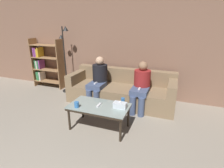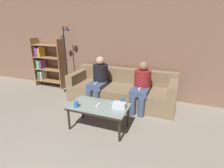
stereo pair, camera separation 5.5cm
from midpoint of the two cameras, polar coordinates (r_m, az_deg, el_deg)
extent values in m
cube|color=#8C6651|center=(4.41, 5.99, 12.60)|extent=(12.00, 0.06, 2.60)
cube|color=#897051|center=(4.15, 3.34, -3.43)|extent=(2.46, 0.88, 0.41)
cube|color=#897051|center=(4.33, 4.84, 2.83)|extent=(2.46, 0.20, 0.35)
cube|color=#897051|center=(4.50, -10.52, 2.49)|extent=(0.18, 0.88, 0.25)
cube|color=#897051|center=(3.87, 19.72, -1.13)|extent=(0.18, 0.88, 0.25)
cube|color=#8C9E99|center=(3.07, -3.94, -7.13)|extent=(1.04, 0.57, 0.02)
cube|color=#2D2319|center=(3.08, -3.92, -7.62)|extent=(1.02, 0.56, 0.04)
cylinder|color=#2D2319|center=(3.22, -13.41, -11.21)|extent=(0.04, 0.04, 0.39)
cylinder|color=#2D2319|center=(2.85, 3.02, -15.03)|extent=(0.04, 0.04, 0.39)
cylinder|color=#2D2319|center=(3.56, -9.18, -7.81)|extent=(0.04, 0.04, 0.39)
cylinder|color=#2D2319|center=(3.23, 5.70, -10.64)|extent=(0.04, 0.04, 0.39)
cylinder|color=#3372BF|center=(3.09, 3.93, -5.56)|extent=(0.06, 0.06, 0.11)
cylinder|color=#3372BF|center=(3.04, -11.11, -6.54)|extent=(0.08, 0.08, 0.10)
cube|color=silver|center=(2.95, 2.98, -6.94)|extent=(0.22, 0.12, 0.10)
sphere|color=white|center=(2.92, 3.00, -5.85)|extent=(0.04, 0.04, 0.04)
cube|color=white|center=(3.06, -3.94, -6.81)|extent=(0.04, 0.15, 0.02)
cube|color=#9E754C|center=(5.72, -23.04, 6.59)|extent=(0.02, 0.32, 1.40)
cube|color=#9E754C|center=(5.14, -15.66, 6.13)|extent=(0.02, 0.32, 1.40)
cube|color=#9E754C|center=(5.55, -18.96, 1.10)|extent=(0.91, 0.32, 0.02)
cube|color=#38844C|center=(5.76, -21.99, 2.78)|extent=(0.03, 0.24, 0.25)
cube|color=#38844C|center=(5.72, -21.63, 2.77)|extent=(0.05, 0.24, 0.26)
cube|color=silver|center=(5.68, -21.18, 2.71)|extent=(0.05, 0.24, 0.26)
cube|color=#9E754C|center=(5.46, -19.35, 4.60)|extent=(0.91, 0.32, 0.02)
cube|color=#38844C|center=(5.68, -22.43, 6.14)|extent=(0.03, 0.24, 0.24)
cube|color=silver|center=(5.65, -22.07, 6.05)|extent=(0.04, 0.24, 0.23)
cube|color=#38844C|center=(5.62, -21.69, 5.98)|extent=(0.04, 0.24, 0.22)
cube|color=#8E4293|center=(5.58, -21.32, 6.14)|extent=(0.04, 0.24, 0.26)
cube|color=#9E754C|center=(5.39, -19.76, 8.20)|extent=(0.91, 0.32, 0.02)
cube|color=#8E4293|center=(5.62, -22.86, 9.70)|extent=(0.04, 0.24, 0.26)
cube|color=#8E4293|center=(5.58, -22.42, 9.63)|extent=(0.05, 0.24, 0.25)
cube|color=gold|center=(5.54, -21.99, 9.52)|extent=(0.05, 0.24, 0.23)
cube|color=gold|center=(5.51, -21.67, 9.74)|extent=(0.03, 0.24, 0.27)
cube|color=#9E754C|center=(5.34, -20.18, 11.88)|extent=(0.91, 0.32, 0.02)
cylinder|color=black|center=(5.07, -13.70, -2.00)|extent=(0.26, 0.26, 0.02)
cylinder|color=black|center=(4.84, -14.49, 7.46)|extent=(0.03, 0.03, 1.73)
cone|color=black|center=(4.69, -14.30, 17.18)|extent=(0.14, 0.14, 0.12)
cone|color=black|center=(4.84, -15.63, 14.74)|extent=(0.12, 0.12, 0.10)
cylinder|color=#47567A|center=(3.97, -6.97, -4.66)|extent=(0.13, 0.13, 0.41)
cylinder|color=#47567A|center=(3.89, -4.62, -5.06)|extent=(0.13, 0.13, 0.41)
cube|color=#47567A|center=(4.01, -4.57, -0.40)|extent=(0.35, 0.42, 0.10)
cylinder|color=black|center=(4.13, -3.37, 3.02)|extent=(0.35, 0.35, 0.49)
sphere|color=#DBAD89|center=(4.05, -3.47, 7.63)|extent=(0.19, 0.19, 0.19)
cube|color=white|center=(3.95, -4.86, 0.30)|extent=(0.04, 0.12, 0.02)
cylinder|color=#47567A|center=(3.62, 7.13, -7.08)|extent=(0.13, 0.13, 0.41)
cylinder|color=#47567A|center=(3.59, 9.93, -7.49)|extent=(0.13, 0.13, 0.41)
cube|color=#47567A|center=(3.70, 9.49, -2.32)|extent=(0.35, 0.44, 0.10)
cylinder|color=maroon|center=(3.85, 10.33, 1.16)|extent=(0.35, 0.35, 0.44)
sphere|color=#997051|center=(3.76, 10.61, 5.77)|extent=(0.19, 0.19, 0.19)
cube|color=white|center=(3.64, 9.40, -1.60)|extent=(0.04, 0.12, 0.02)
camera|label=1|loc=(0.03, -89.55, 0.16)|focal=28.00mm
camera|label=2|loc=(0.03, 90.45, -0.16)|focal=28.00mm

